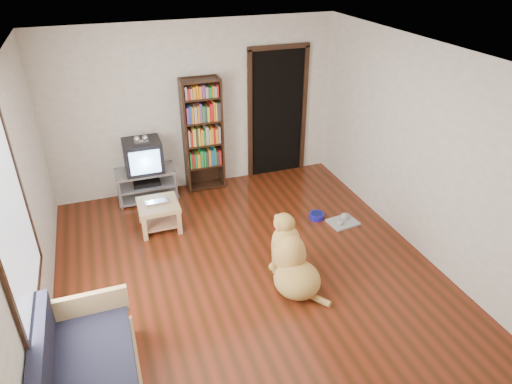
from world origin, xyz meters
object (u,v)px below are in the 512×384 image
object	(u,v)px
grey_rag	(343,222)
tv_stand	(147,183)
laptop	(158,203)
dog_bowl	(317,216)
bookshelf	(202,129)
coffee_table	(159,211)
crt_tv	(143,155)
dog	(292,262)

from	to	relation	value
grey_rag	tv_stand	world-z (taller)	tv_stand
laptop	grey_rag	bearing A→B (deg)	-16.37
laptop	dog_bowl	xyz separation A→B (m)	(2.19, -0.49, -0.37)
grey_rag	bookshelf	distance (m)	2.56
grey_rag	bookshelf	world-z (taller)	bookshelf
laptop	grey_rag	world-z (taller)	laptop
bookshelf	coffee_table	distance (m)	1.52
grey_rag	coffee_table	distance (m)	2.62
laptop	bookshelf	xyz separation A→B (m)	(0.90, 1.01, 0.59)
laptop	tv_stand	bearing A→B (deg)	92.97
laptop	crt_tv	xyz separation A→B (m)	(-0.05, 0.94, 0.33)
laptop	crt_tv	world-z (taller)	crt_tv
tv_stand	crt_tv	world-z (taller)	crt_tv
tv_stand	coffee_table	distance (m)	0.89
laptop	coffee_table	distance (m)	0.14
bookshelf	tv_stand	bearing A→B (deg)	-174.37
bookshelf	dog	distance (m)	2.80
dog_bowl	grey_rag	size ratio (longest dim) A/B	0.55
dog_bowl	laptop	bearing A→B (deg)	167.44
grey_rag	dog	size ratio (longest dim) A/B	0.39
crt_tv	dog	size ratio (longest dim) A/B	0.57
dog	bookshelf	bearing A→B (deg)	97.77
tv_stand	laptop	bearing A→B (deg)	-87.15
laptop	dog	xyz separation A→B (m)	(1.27, -1.68, -0.10)
crt_tv	coffee_table	bearing A→B (deg)	-87.13
grey_rag	bookshelf	bearing A→B (deg)	132.28
dog_bowl	dog	world-z (taller)	dog
tv_stand	coffee_table	world-z (taller)	tv_stand
crt_tv	dog	bearing A→B (deg)	-63.27
dog_bowl	grey_rag	distance (m)	0.39
grey_rag	crt_tv	world-z (taller)	crt_tv
coffee_table	dog	xyz separation A→B (m)	(1.27, -1.71, 0.03)
coffee_table	crt_tv	bearing A→B (deg)	92.87
dog_bowl	dog	xyz separation A→B (m)	(-0.92, -1.19, 0.27)
bookshelf	coffee_table	world-z (taller)	bookshelf
crt_tv	dog_bowl	bearing A→B (deg)	-32.49
grey_rag	dog	distance (m)	1.57
coffee_table	bookshelf	bearing A→B (deg)	47.27
laptop	dog_bowl	bearing A→B (deg)	-12.43
coffee_table	dog	size ratio (longest dim) A/B	0.54
grey_rag	dog	xyz separation A→B (m)	(-1.22, -0.94, 0.30)
tv_stand	bookshelf	world-z (taller)	bookshelf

